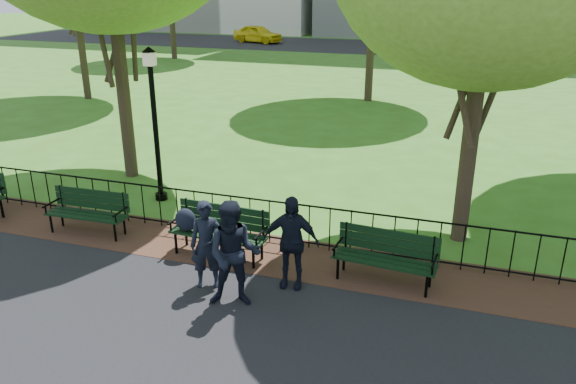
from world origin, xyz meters
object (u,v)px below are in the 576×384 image
(person_left, at_px, (207,245))
(person_right, at_px, (291,242))
(sedan_silver, at_px, (475,42))
(person_mid, at_px, (234,255))
(lamppost, at_px, (155,120))
(park_bench_right_a, at_px, (386,252))
(sedan_dark, at_px, (490,40))
(park_bench_main, at_px, (206,223))
(park_bench_left_a, at_px, (89,207))
(taxi, at_px, (258,34))

(person_left, bearing_deg, person_right, -2.47)
(person_right, distance_m, sedan_silver, 32.37)
(person_mid, relative_size, sedan_silver, 0.36)
(person_mid, bearing_deg, lamppost, 117.83)
(park_bench_right_a, distance_m, person_right, 1.63)
(lamppost, xyz_separation_m, sedan_dark, (7.38, 30.47, -1.05))
(park_bench_main, relative_size, person_left, 1.23)
(person_right, height_order, sedan_silver, person_right)
(park_bench_left_a, bearing_deg, sedan_silver, 75.83)
(person_mid, bearing_deg, sedan_dark, 67.50)
(taxi, bearing_deg, park_bench_main, -144.39)
(person_left, height_order, person_right, person_right)
(person_right, bearing_deg, park_bench_main, 154.83)
(person_mid, bearing_deg, taxi, 94.75)
(lamppost, xyz_separation_m, person_mid, (3.43, -3.59, -1.02))
(park_bench_right_a, bearing_deg, park_bench_left_a, -176.20)
(park_bench_left_a, height_order, sedan_silver, sedan_silver)
(park_bench_left_a, distance_m, person_left, 3.43)
(park_bench_right_a, xyz_separation_m, sedan_dark, (1.82, 32.59, 0.29))
(person_mid, xyz_separation_m, person_right, (0.65, 0.82, -0.07))
(park_bench_right_a, distance_m, person_left, 2.99)
(taxi, height_order, sedan_silver, sedan_silver)
(person_left, bearing_deg, lamppost, 109.23)
(lamppost, relative_size, taxi, 0.88)
(park_bench_left_a, xyz_separation_m, park_bench_right_a, (5.99, -0.09, 0.01))
(sedan_silver, bearing_deg, park_bench_main, 164.00)
(park_bench_left_a, xyz_separation_m, person_left, (3.21, -1.18, 0.22))
(park_bench_main, height_order, sedan_dark, sedan_dark)
(park_bench_main, distance_m, person_left, 1.17)
(taxi, distance_m, sedan_silver, 16.32)
(park_bench_main, distance_m, sedan_dark, 33.05)
(person_mid, height_order, sedan_silver, person_mid)
(park_bench_right_a, relative_size, lamppost, 0.51)
(park_bench_left_a, height_order, person_left, person_left)
(lamppost, xyz_separation_m, taxi, (-9.80, 31.54, -1.21))
(sedan_dark, bearing_deg, park_bench_main, 146.91)
(park_bench_main, bearing_deg, person_mid, -47.01)
(person_left, distance_m, person_right, 1.38)
(park_bench_main, relative_size, park_bench_right_a, 1.05)
(lamppost, bearing_deg, park_bench_left_a, -101.87)
(park_bench_right_a, height_order, lamppost, lamppost)
(lamppost, relative_size, sedan_dark, 0.61)
(park_bench_left_a, height_order, lamppost, lamppost)
(park_bench_left_a, distance_m, taxi, 34.86)
(person_left, bearing_deg, person_mid, -51.32)
(person_left, xyz_separation_m, sedan_silver, (3.61, 32.74, 0.04))
(park_bench_left_a, bearing_deg, person_right, -11.15)
(park_bench_left_a, distance_m, sedan_dark, 33.43)
(person_mid, distance_m, sedan_silver, 33.24)
(person_left, bearing_deg, sedan_silver, 62.09)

